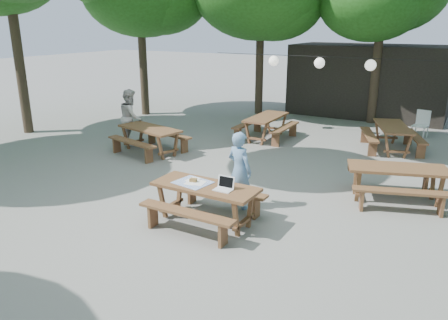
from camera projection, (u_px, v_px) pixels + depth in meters
ground at (236, 194)px, 9.68m from camera, size 80.00×80.00×0.00m
pavilion at (369, 80)px, 17.72m from camera, size 6.00×3.00×2.80m
main_picnic_table at (206, 203)px, 8.22m from camera, size 2.00×1.58×0.75m
picnic_table_nw at (150, 140)px, 12.67m from camera, size 2.20×1.96×0.75m
picnic_table_ne at (396, 183)px, 9.23m from camera, size 2.30×2.10×0.75m
picnic_table_far_w at (266, 127)px, 14.20m from camera, size 1.61×2.01×0.75m
picnic_table_far_e at (392, 137)px, 12.92m from camera, size 2.15×2.33×0.75m
woman at (240, 170)px, 8.78m from camera, size 0.66×0.52×1.60m
second_person at (131, 117)px, 13.46m from camera, size 1.02×1.05×1.71m
plastic_chair at (420, 130)px, 14.37m from camera, size 0.52×0.52×0.90m
laptop at (225, 186)px, 7.89m from camera, size 0.33×0.27×0.24m
tabletop_clutter at (193, 182)px, 8.24m from camera, size 0.73×0.65×0.08m
paper_lanterns at (320, 63)px, 14.02m from camera, size 9.00×0.34×0.38m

